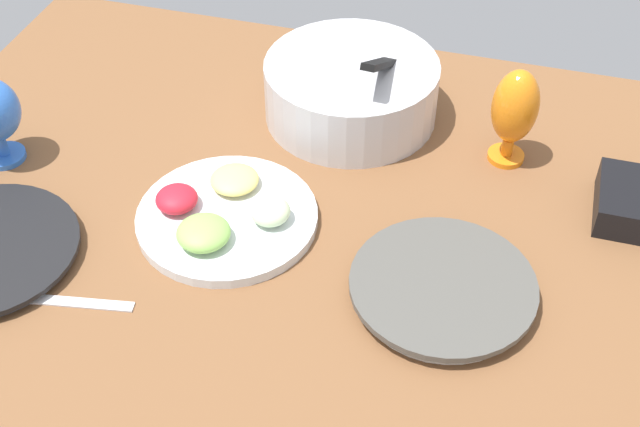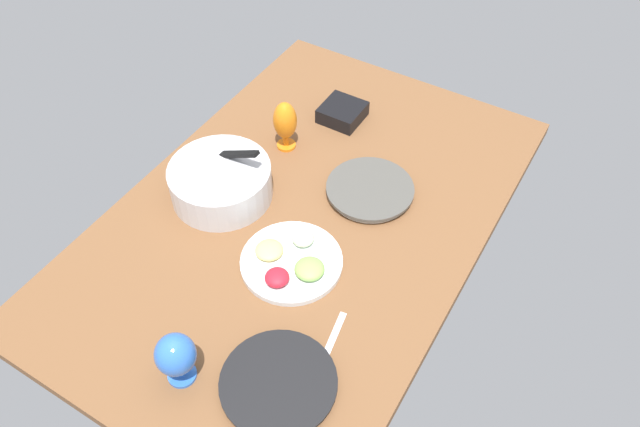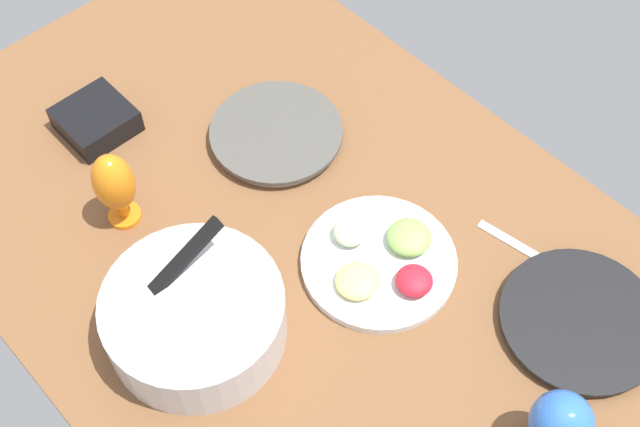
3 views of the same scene
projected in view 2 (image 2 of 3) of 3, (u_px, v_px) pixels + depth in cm
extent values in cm
cube|color=brown|center=(303.00, 218.00, 191.51)|extent=(160.00, 104.00, 4.00)
cylinder|color=#4C4C51|center=(279.00, 384.00, 151.84)|extent=(26.63, 26.63, 1.38)
cylinder|color=black|center=(278.00, 382.00, 151.02)|extent=(28.94, 28.94, 0.83)
cylinder|color=silver|center=(370.00, 192.00, 195.09)|extent=(25.32, 25.32, 1.79)
cylinder|color=#4E4C47|center=(370.00, 188.00, 194.02)|extent=(27.53, 27.53, 1.07)
cylinder|color=silver|center=(221.00, 182.00, 191.35)|extent=(31.39, 31.39, 11.11)
cylinder|color=white|center=(220.00, 174.00, 188.87)|extent=(28.25, 28.25, 2.00)
cube|color=black|center=(229.00, 155.00, 189.37)|extent=(3.84, 22.84, 12.85)
cylinder|color=silver|center=(292.00, 262.00, 176.60)|extent=(29.11, 29.11, 1.80)
ellipsoid|color=beige|center=(303.00, 238.00, 178.89)|extent=(6.35, 6.35, 3.69)
ellipsoid|color=#F9E072|center=(269.00, 250.00, 176.67)|extent=(8.03, 8.03, 2.60)
ellipsoid|color=red|center=(277.00, 277.00, 169.80)|extent=(6.79, 6.79, 3.35)
ellipsoid|color=#8CC659|center=(310.00, 269.00, 171.69)|extent=(8.38, 8.38, 3.46)
cylinder|color=orange|center=(286.00, 145.00, 210.21)|extent=(6.35, 6.35, 1.00)
cylinder|color=orange|center=(286.00, 140.00, 208.63)|extent=(2.00, 2.00, 3.23)
ellipsoid|color=orange|center=(285.00, 120.00, 202.31)|extent=(7.85, 7.85, 13.76)
cylinder|color=blue|center=(182.00, 374.00, 153.78)|extent=(7.20, 7.20, 1.00)
cylinder|color=blue|center=(181.00, 370.00, 152.03)|extent=(2.00, 2.00, 3.70)
ellipsoid|color=blue|center=(175.00, 355.00, 146.46)|extent=(9.95, 9.95, 11.26)
cube|color=black|center=(342.00, 112.00, 218.31)|extent=(13.96, 13.96, 5.36)
cube|color=tan|center=(343.00, 109.00, 217.04)|extent=(11.45, 11.45, 1.72)
cube|color=silver|center=(332.00, 340.00, 160.42)|extent=(18.05, 4.81, 0.60)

